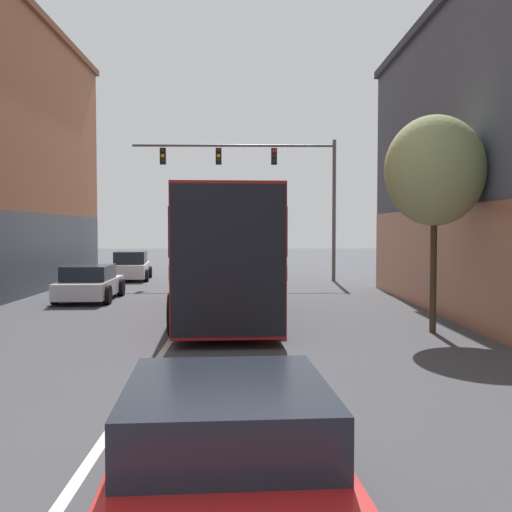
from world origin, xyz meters
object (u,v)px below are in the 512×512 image
(parked_car_left_mid, at_px, (90,283))
(street_tree_near, at_px, (435,171))
(traffic_signal_gantry, at_px, (267,175))
(parked_car_left_near, at_px, (131,266))
(hatchback_foreground, at_px, (228,469))
(bus, at_px, (224,248))

(parked_car_left_mid, relative_size, street_tree_near, 0.80)
(parked_car_left_mid, distance_m, traffic_signal_gantry, 11.31)
(parked_car_left_near, xyz_separation_m, traffic_signal_gantry, (6.84, -0.82, 4.54))
(traffic_signal_gantry, bearing_deg, street_tree_near, -76.59)
(hatchback_foreground, distance_m, parked_car_left_mid, 17.63)
(bus, height_order, parked_car_left_mid, bus)
(bus, relative_size, parked_car_left_near, 2.61)
(traffic_signal_gantry, height_order, street_tree_near, traffic_signal_gantry)
(bus, distance_m, parked_car_left_mid, 6.37)
(bus, height_order, parked_car_left_near, bus)
(parked_car_left_mid, bearing_deg, parked_car_left_near, -0.56)
(bus, relative_size, traffic_signal_gantry, 1.09)
(parked_car_left_near, bearing_deg, bus, -162.76)
(parked_car_left_near, distance_m, parked_car_left_mid, 8.71)
(hatchback_foreground, relative_size, street_tree_near, 0.74)
(bus, distance_m, street_tree_near, 6.45)
(hatchback_foreground, distance_m, street_tree_near, 11.45)
(bus, bearing_deg, street_tree_near, -124.11)
(hatchback_foreground, relative_size, traffic_signal_gantry, 0.40)
(bus, bearing_deg, hatchback_foreground, 179.16)
(street_tree_near, bearing_deg, parked_car_left_mid, 145.82)
(hatchback_foreground, relative_size, parked_car_left_mid, 0.93)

